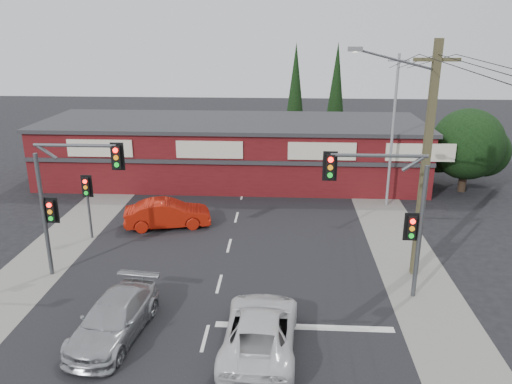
# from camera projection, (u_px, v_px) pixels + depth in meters

# --- Properties ---
(ground) EXTENTS (120.00, 120.00, 0.00)m
(ground) POSITION_uv_depth(u_px,v_px,m) (214.00, 303.00, 19.77)
(ground) COLOR black
(ground) RESTS_ON ground
(road_strip) EXTENTS (14.00, 70.00, 0.01)m
(road_strip) POSITION_uv_depth(u_px,v_px,m) (228.00, 249.00, 24.51)
(road_strip) COLOR black
(road_strip) RESTS_ON ground
(verge_left) EXTENTS (3.00, 70.00, 0.02)m
(verge_left) POSITION_uv_depth(u_px,v_px,m) (59.00, 245.00, 24.97)
(verge_left) COLOR gray
(verge_left) RESTS_ON ground
(verge_right) EXTENTS (3.00, 70.00, 0.02)m
(verge_right) POSITION_uv_depth(u_px,v_px,m) (403.00, 254.00, 24.04)
(verge_right) COLOR gray
(verge_right) RESTS_ON ground
(stop_line) EXTENTS (6.50, 0.35, 0.01)m
(stop_line) POSITION_uv_depth(u_px,v_px,m) (304.00, 327.00, 18.16)
(stop_line) COLOR silver
(stop_line) RESTS_ON ground
(white_suv) EXTENTS (2.60, 5.29, 1.45)m
(white_suv) POSITION_uv_depth(u_px,v_px,m) (260.00, 330.00, 16.77)
(white_suv) COLOR silver
(white_suv) RESTS_ON ground
(silver_suv) EXTENTS (2.55, 5.02, 1.40)m
(silver_suv) POSITION_uv_depth(u_px,v_px,m) (114.00, 318.00, 17.46)
(silver_suv) COLOR #A6A9AC
(silver_suv) RESTS_ON ground
(red_sedan) EXTENTS (4.83, 2.59, 1.51)m
(red_sedan) POSITION_uv_depth(u_px,v_px,m) (168.00, 214.00, 27.08)
(red_sedan) COLOR #B11B0A
(red_sedan) RESTS_ON ground
(lane_dashes) EXTENTS (0.12, 36.74, 0.01)m
(lane_dashes) POSITION_uv_depth(u_px,v_px,m) (213.00, 308.00, 19.36)
(lane_dashes) COLOR silver
(lane_dashes) RESTS_ON ground
(shop_building) EXTENTS (27.30, 8.40, 4.22)m
(shop_building) POSITION_uv_depth(u_px,v_px,m) (232.00, 150.00, 35.25)
(shop_building) COLOR #4D0F12
(shop_building) RESTS_ON ground
(tree_cluster) EXTENTS (5.90, 5.10, 5.50)m
(tree_cluster) POSITION_uv_depth(u_px,v_px,m) (468.00, 147.00, 32.69)
(tree_cluster) COLOR #2D2116
(tree_cluster) RESTS_ON ground
(conifer_near) EXTENTS (1.80, 1.80, 9.25)m
(conifer_near) POSITION_uv_depth(u_px,v_px,m) (295.00, 90.00, 40.59)
(conifer_near) COLOR #2D2116
(conifer_near) RESTS_ON ground
(conifer_far) EXTENTS (1.80, 1.80, 9.25)m
(conifer_far) POSITION_uv_depth(u_px,v_px,m) (336.00, 88.00, 42.30)
(conifer_far) COLOR #2D2116
(conifer_far) RESTS_ON ground
(traffic_mast_left) EXTENTS (3.77, 0.27, 5.97)m
(traffic_mast_left) POSITION_uv_depth(u_px,v_px,m) (65.00, 190.00, 20.78)
(traffic_mast_left) COLOR #47494C
(traffic_mast_left) RESTS_ON ground
(traffic_mast_right) EXTENTS (3.96, 0.27, 5.97)m
(traffic_mast_right) POSITION_uv_depth(u_px,v_px,m) (393.00, 204.00, 19.11)
(traffic_mast_right) COLOR #47494C
(traffic_mast_right) RESTS_ON ground
(pedestal_signal) EXTENTS (0.55, 0.27, 3.38)m
(pedestal_signal) POSITION_uv_depth(u_px,v_px,m) (87.00, 194.00, 25.09)
(pedestal_signal) COLOR #47494C
(pedestal_signal) RESTS_ON ground
(utility_pole) EXTENTS (4.38, 0.59, 10.00)m
(utility_pole) POSITION_uv_depth(u_px,v_px,m) (423.00, 155.00, 20.45)
(utility_pole) COLOR brown
(utility_pole) RESTS_ON ground
(steel_pole) EXTENTS (1.20, 0.16, 9.00)m
(steel_pole) POSITION_uv_depth(u_px,v_px,m) (393.00, 129.00, 29.17)
(steel_pole) COLOR gray
(steel_pole) RESTS_ON ground
(power_lines) EXTENTS (2.01, 29.00, 1.22)m
(power_lines) POSITION_uv_depth(u_px,v_px,m) (491.00, 78.00, 14.12)
(power_lines) COLOR black
(power_lines) RESTS_ON ground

